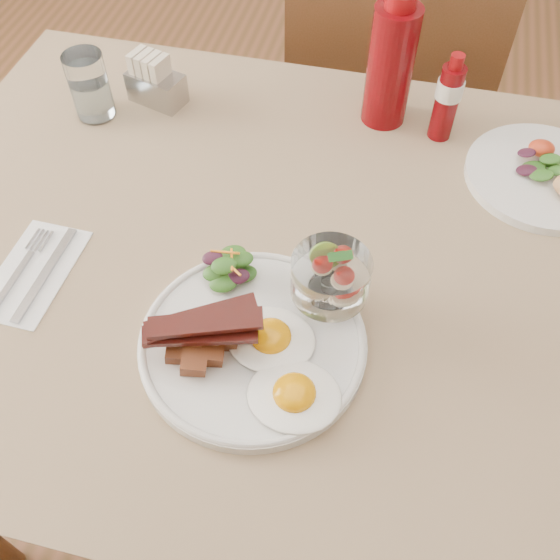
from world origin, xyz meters
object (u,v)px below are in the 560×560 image
at_px(second_plate, 555,178).
at_px(ketchup_bottle, 391,64).
at_px(sugar_caddy, 155,82).
at_px(fruit_cup, 331,277).
at_px(table, 339,298).
at_px(chair_far, 386,106).
at_px(main_plate, 253,343).
at_px(hot_sauce_bottle, 447,99).
at_px(water_glass, 91,89).

xyz_separation_m(second_plate, ketchup_bottle, (-0.27, 0.10, 0.09)).
relative_size(ketchup_bottle, sugar_caddy, 2.07).
bearing_deg(fruit_cup, table, 85.18).
xyz_separation_m(ketchup_bottle, sugar_caddy, (-0.38, -0.04, -0.07)).
bearing_deg(chair_far, main_plate, -95.96).
bearing_deg(hot_sauce_bottle, fruit_cup, -106.13).
xyz_separation_m(second_plate, water_glass, (-0.74, 0.00, 0.03)).
bearing_deg(fruit_cup, second_plate, 46.65).
height_order(fruit_cup, second_plate, fruit_cup).
bearing_deg(water_glass, second_plate, -0.10).
bearing_deg(ketchup_bottle, water_glass, -167.74).
xyz_separation_m(fruit_cup, water_glass, (-0.45, 0.31, -0.02)).
height_order(chair_far, second_plate, chair_far).
height_order(chair_far, sugar_caddy, chair_far).
relative_size(ketchup_bottle, water_glass, 1.96).
relative_size(chair_far, water_glass, 8.46).
bearing_deg(ketchup_bottle, hot_sauce_bottle, -13.95).
xyz_separation_m(fruit_cup, second_plate, (0.29, 0.31, -0.05)).
bearing_deg(main_plate, ketchup_bottle, 78.92).
distance_m(ketchup_bottle, hot_sauce_bottle, 0.10).
xyz_separation_m(ketchup_bottle, hot_sauce_bottle, (0.10, -0.02, -0.03)).
relative_size(fruit_cup, ketchup_bottle, 0.45).
height_order(fruit_cup, water_glass, fruit_cup).
relative_size(table, main_plate, 4.75).
xyz_separation_m(chair_far, water_glass, (-0.46, -0.44, 0.28)).
height_order(table, sugar_caddy, sugar_caddy).
bearing_deg(second_plate, sugar_caddy, 174.73).
bearing_deg(chair_far, water_glass, -136.13).
relative_size(second_plate, ketchup_bottle, 1.11).
relative_size(sugar_caddy, water_glass, 0.95).
height_order(second_plate, water_glass, water_glass).
bearing_deg(ketchup_bottle, main_plate, -101.08).
bearing_deg(chair_far, sugar_caddy, -134.28).
height_order(chair_far, fruit_cup, chair_far).
distance_m(hot_sauce_bottle, water_glass, 0.57).
relative_size(main_plate, ketchup_bottle, 1.30).
height_order(main_plate, hot_sauce_bottle, hot_sauce_bottle).
xyz_separation_m(chair_far, main_plate, (-0.09, -0.83, 0.24)).
height_order(chair_far, water_glass, chair_far).
bearing_deg(table, ketchup_bottle, 88.46).
relative_size(fruit_cup, hot_sauce_bottle, 0.67).
bearing_deg(second_plate, hot_sauce_bottle, 155.83).
bearing_deg(fruit_cup, hot_sauce_bottle, 73.87).
distance_m(main_plate, water_glass, 0.54).
bearing_deg(second_plate, chair_far, 122.35).
xyz_separation_m(hot_sauce_bottle, sugar_caddy, (-0.48, -0.02, -0.04)).
height_order(main_plate, fruit_cup, fruit_cup).
height_order(main_plate, second_plate, second_plate).
xyz_separation_m(table, hot_sauce_bottle, (0.10, 0.30, 0.16)).
bearing_deg(second_plate, main_plate, -133.94).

